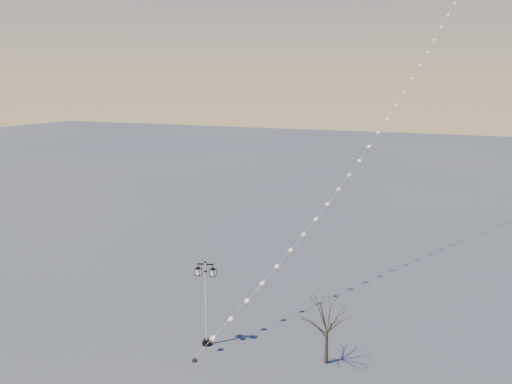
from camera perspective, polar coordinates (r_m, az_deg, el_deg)
The scene contains 4 objects.
ground at distance 33.14m, azimuth -2.91°, elevation -16.95°, with size 300.00×300.00×0.00m, color #484A49.
street_lamp at distance 32.83m, azimuth -5.42°, elevation -11.44°, with size 1.35×0.71×5.44m.
bare_tree at distance 31.12m, azimuth 7.70°, elevation -13.65°, with size 2.27×2.27×3.76m.
kite_train at distance 49.00m, azimuth 15.07°, elevation 13.17°, with size 14.53×48.89×35.10m.
Camera 1 is at (13.04, -25.99, 15.89)m, focal length 37.01 mm.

